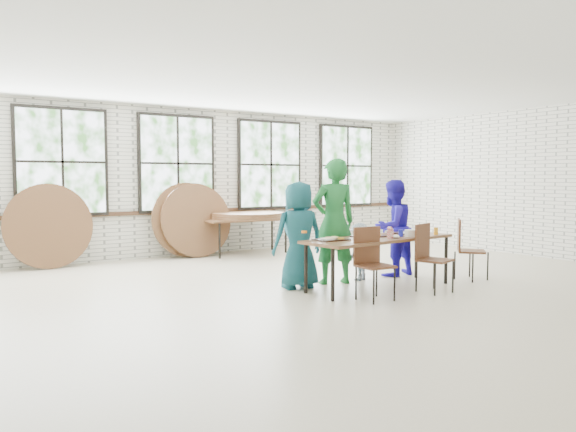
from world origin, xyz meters
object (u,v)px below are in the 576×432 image
dining_table (379,241)px  storage_table (247,221)px  chair_near_left (371,257)px  chair_near_right (428,252)px

dining_table → storage_table: (0.20, 4.20, -0.00)m
storage_table → chair_near_left: bearing=-94.8°
chair_near_left → chair_near_right: same height
dining_table → chair_near_right: bearing=-57.9°
dining_table → chair_near_right: chair_near_right is taller
storage_table → chair_near_right: bearing=-82.5°
dining_table → chair_near_left: (-0.58, -0.48, -0.13)m
chair_near_right → chair_near_left: bearing=158.9°
dining_table → chair_near_left: size_ratio=2.60×
dining_table → chair_near_left: 0.77m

